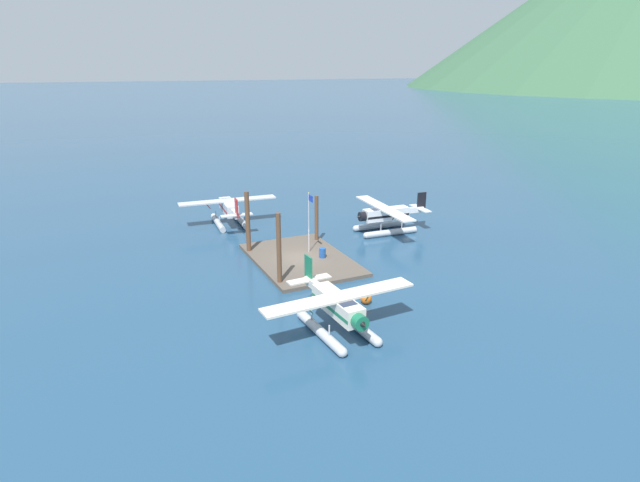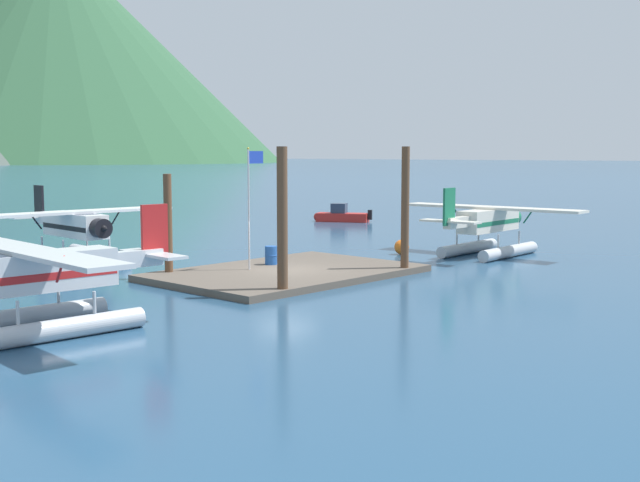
# 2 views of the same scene
# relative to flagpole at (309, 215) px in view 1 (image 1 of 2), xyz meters

# --- Properties ---
(ground_plane) EXTENTS (1200.00, 1200.00, 0.00)m
(ground_plane) POSITION_rel_flagpole_xyz_m (0.98, -1.28, -3.78)
(ground_plane) COLOR navy
(dock_platform) EXTENTS (11.65, 7.84, 0.30)m
(dock_platform) POSITION_rel_flagpole_xyz_m (0.98, -1.28, -3.63)
(dock_platform) COLOR brown
(dock_platform) RESTS_ON ground
(piling_near_left) EXTENTS (0.42, 0.42, 5.84)m
(piling_near_left) POSITION_rel_flagpole_xyz_m (-2.76, -4.84, -0.86)
(piling_near_left) COLOR brown
(piling_near_left) RESTS_ON ground
(piling_near_right) EXTENTS (0.37, 0.37, 5.89)m
(piling_near_right) POSITION_rel_flagpole_xyz_m (5.17, -4.83, -0.84)
(piling_near_right) COLOR brown
(piling_near_right) RESTS_ON ground
(piling_far_left) EXTENTS (0.37, 0.37, 4.67)m
(piling_far_left) POSITION_rel_flagpole_xyz_m (-3.06, 2.10, -1.44)
(piling_far_left) COLOR brown
(piling_far_left) RESTS_ON ground
(flagpole) EXTENTS (0.95, 0.10, 5.54)m
(flagpole) POSITION_rel_flagpole_xyz_m (0.00, 0.00, 0.00)
(flagpole) COLOR silver
(flagpole) RESTS_ON dock_platform
(fuel_drum) EXTENTS (0.62, 0.62, 0.88)m
(fuel_drum) POSITION_rel_flagpole_xyz_m (1.70, 0.49, -3.04)
(fuel_drum) COLOR #1E4C99
(fuel_drum) RESTS_ON dock_platform
(mooring_buoy) EXTENTS (0.83, 0.83, 0.83)m
(mooring_buoy) POSITION_rel_flagpole_xyz_m (10.90, -0.34, -3.37)
(mooring_buoy) COLOR orange
(mooring_buoy) RESTS_ON ground
(seaplane_cream_stbd_aft) EXTENTS (7.98, 10.46, 3.84)m
(seaplane_cream_stbd_aft) POSITION_rel_flagpole_xyz_m (13.76, -4.09, -2.20)
(seaplane_cream_stbd_aft) COLOR #B7BABF
(seaplane_cream_stbd_aft) RESTS_ON ground
(seaplane_white_bow_left) EXTENTS (10.47, 7.97, 3.84)m
(seaplane_white_bow_left) POSITION_rel_flagpole_xyz_m (-3.09, 9.91, -2.20)
(seaplane_white_bow_left) COLOR #B7BABF
(seaplane_white_bow_left) RESTS_ON ground
(seaplane_silver_port_aft) EXTENTS (7.97, 10.47, 3.84)m
(seaplane_silver_port_aft) POSITION_rel_flagpole_xyz_m (-12.51, -3.99, -2.20)
(seaplane_silver_port_aft) COLOR #B7BABF
(seaplane_silver_port_aft) RESTS_ON ground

